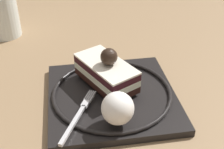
# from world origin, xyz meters

# --- Properties ---
(ground_plane) EXTENTS (2.40, 2.40, 0.00)m
(ground_plane) POSITION_xyz_m (0.00, 0.00, 0.00)
(ground_plane) COLOR #937452
(dessert_plate) EXTENTS (0.25, 0.25, 0.02)m
(dessert_plate) POSITION_xyz_m (-0.00, 0.01, 0.01)
(dessert_plate) COLOR black
(dessert_plate) RESTS_ON ground_plane
(cake_slice) EXTENTS (0.13, 0.12, 0.07)m
(cake_slice) POSITION_xyz_m (-0.02, 0.00, 0.04)
(cake_slice) COLOR #311813
(cake_slice) RESTS_ON dessert_plate
(whipped_cream_dollop) EXTENTS (0.05, 0.05, 0.05)m
(whipped_cream_dollop) POSITION_xyz_m (0.07, 0.02, 0.04)
(whipped_cream_dollop) COLOR white
(whipped_cream_dollop) RESTS_ON dessert_plate
(fork) EXTENTS (0.12, 0.04, 0.00)m
(fork) POSITION_xyz_m (0.06, -0.04, 0.02)
(fork) COLOR silver
(fork) RESTS_ON dessert_plate
(drink_glass_near) EXTENTS (0.08, 0.08, 0.11)m
(drink_glass_near) POSITION_xyz_m (-0.24, -0.25, 0.05)
(drink_glass_near) COLOR white
(drink_glass_near) RESTS_ON ground_plane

